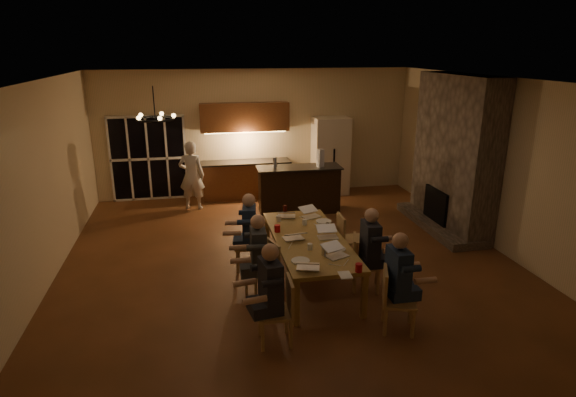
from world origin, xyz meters
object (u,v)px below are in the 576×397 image
Objects in this scene: chair_right_mid at (366,263)px; chair_right_far at (351,239)px; person_right_mid at (370,251)px; laptop_e at (286,211)px; chandelier at (155,119)px; person_left_near at (271,294)px; redcup_near at (359,268)px; can_silver at (324,251)px; plate_far at (324,221)px; chair_left_mid at (261,271)px; refrigerator at (330,156)px; can_right at (327,226)px; plate_near at (338,249)px; chair_right_near at (399,301)px; bar_island at (299,189)px; standing_person at (192,175)px; redcup_mid at (277,229)px; person_left_far at (250,233)px; bar_blender at (320,158)px; person_left_mid at (259,258)px; laptop_a at (308,261)px; chair_left_near at (275,312)px; mug_back at (279,218)px; mug_front at (310,247)px; can_cola at (285,208)px; laptop_d at (328,231)px; dining_table at (309,259)px; laptop_f at (311,211)px; bar_bottle at (275,162)px; laptop_b at (337,249)px.

chair_right_mid and chair_right_far have the same top height.
person_right_mid is 1.91m from laptop_e.
person_left_near is at bearing -47.89° from chandelier.
can_silver is at bearing 117.41° from redcup_near.
chair_left_mid is at bearing -138.94° from plate_far.
refrigerator is 4.68m from can_right.
refrigerator reaches higher than plate_near.
can_silver and can_right have the same top height.
chair_right_near reaches higher than plate_far.
laptop_e is (-0.76, -2.37, 0.32)m from bar_island.
redcup_mid is (1.38, -3.78, -0.01)m from standing_person.
person_left_far is 0.91m from laptop_e.
bar_blender is (3.33, 3.45, -1.46)m from chandelier.
person_left_mid reaches higher than chair_right_far.
chandelier is at bearing -9.98° from laptop_a.
chair_left_near is at bearing 10.15° from person_left_far.
chair_left_near is 1.00× the size of chair_right_near.
chair_right_far is at bearing -14.50° from mug_back.
laptop_e is at bearing 97.00° from can_silver.
plate_near is (1.22, -0.06, 0.07)m from person_left_mid.
standing_person is at bearing 110.63° from mug_front.
standing_person reaches higher than can_cola.
person_right_mid is 2.15m from can_cola.
person_right_mid is 11.50× the size of can_right.
laptop_d is 2.67× the size of can_right.
dining_table is 1.66× the size of standing_person.
chair_left_mid is 1.70m from laptop_e.
person_right_mid is at bearing 135.15° from laptop_e.
chair_right_mid is at bearing 135.78° from laptop_e.
laptop_f reaches higher than chair_left_near.
person_right_mid is (-0.01, 1.13, 0.24)m from chair_right_near.
bar_blender reaches higher than laptop_a.
chair_left_near is 2.87m from laptop_f.
laptop_a is at bearing -93.98° from bar_bottle.
person_left_far reaches higher than chair_left_mid.
chair_right_near is 1.16m from laptop_b.
person_left_mid is 5.05× the size of plate_far.
redcup_near is 2.02m from plate_far.
person_left_mid reaches higher than can_right.
redcup_near is (2.63, -1.23, -1.94)m from chandelier.
bar_island reaches higher than redcup_near.
bar_bottle is at bearing 97.93° from plate_far.
laptop_d is at bearing -85.86° from bar_bottle.
person_left_mid is 1.00× the size of person_right_mid.
person_left_far is at bearing 77.22° from chair_right_mid.
laptop_b is (-0.68, -1.33, 0.42)m from chair_right_far.
redcup_near reaches higher than dining_table.
plate_near is at bearing -10.08° from mug_front.
laptop_a is 1.45m from redcup_mid.
plate_near is (0.05, -1.51, -0.10)m from laptop_f.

